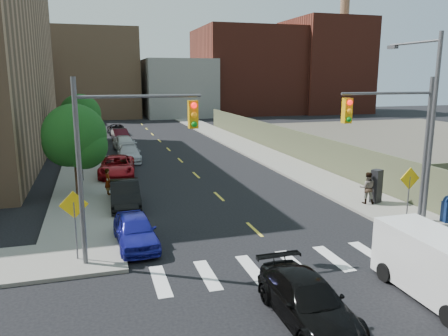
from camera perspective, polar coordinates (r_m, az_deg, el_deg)
ground at (r=14.11m, az=16.11°, el=-18.37°), size 160.00×160.00×0.00m
sidewalk_nw at (r=52.09m, az=-17.47°, el=3.65°), size 3.50×73.00×0.15m
sidewalk_ne at (r=54.11m, az=-0.81°, el=4.49°), size 3.50×73.00×0.15m
fence_north at (r=41.94m, az=6.70°, el=3.88°), size 0.12×44.00×2.50m
gravel_lot at (r=53.64m, az=24.19°, el=3.33°), size 36.00×42.00×0.06m
bg_bldg_midwest at (r=82.13m, az=-16.38°, el=11.72°), size 14.00×16.00×15.00m
bg_bldg_center at (r=81.52m, az=-6.22°, el=10.36°), size 12.00×16.00×10.00m
bg_bldg_east at (r=87.07m, az=2.80°, el=12.48°), size 18.00×18.00×16.00m
bg_bldg_fareast at (r=91.87m, az=12.93°, el=12.79°), size 14.00×16.00×18.00m
smokestack at (r=94.13m, az=15.28°, el=15.70°), size 1.80×1.80×28.00m
signal_nw at (r=16.34m, az=-13.24°, el=2.84°), size 4.59×0.30×7.00m
signal_ne at (r=20.79m, az=21.88°, el=4.18°), size 4.59×0.30×7.00m
streetlight_ne at (r=22.83m, az=25.01°, el=6.28°), size 0.25×3.70×9.00m
warn_sign_nw at (r=17.38m, az=-18.96°, el=-5.54°), size 1.06×0.06×2.83m
warn_sign_ne at (r=22.37m, az=23.04°, el=-2.04°), size 1.06×0.06×2.83m
warn_sign_midwest at (r=30.55m, az=-18.11°, el=1.83°), size 1.06×0.06×2.83m
tree_west_near at (r=26.43m, az=-18.92°, el=3.55°), size 3.66×3.64×5.52m
tree_west_far at (r=41.33m, az=-18.23°, el=6.37°), size 3.66×3.64×5.52m
parked_car_blue at (r=18.84m, az=-11.51°, el=-7.99°), size 1.81×4.08×1.36m
parked_car_black at (r=24.36m, az=-12.80°, el=-3.38°), size 1.67×4.44×1.45m
parked_car_red at (r=32.03m, az=-13.81°, el=0.21°), size 2.91×5.46×1.46m
parked_car_silver at (r=37.50m, az=-12.29°, el=1.86°), size 2.10×4.73×1.35m
parked_car_white at (r=42.86m, az=-12.88°, el=3.19°), size 2.21×4.68×1.55m
parked_car_maroon at (r=48.90m, az=-13.38°, el=4.13°), size 1.87×4.44×1.43m
parked_car_grey at (r=55.59m, az=-13.81°, el=4.92°), size 2.34×4.63×1.25m
black_sedan at (r=13.42m, az=10.85°, el=-16.62°), size 1.84×4.47×1.29m
cargo_van at (r=15.86m, az=25.94°, el=-11.22°), size 1.95×4.59×2.09m
mailbox at (r=23.59m, az=27.24°, el=-4.81°), size 0.55×0.43×1.28m
payphone at (r=25.53m, az=19.27°, el=-2.25°), size 0.68×0.62×1.85m
pedestrian_west at (r=26.63m, az=-14.91°, el=-1.71°), size 0.50×0.65×1.58m
pedestrian_east at (r=25.18m, az=18.19°, el=-2.48°), size 1.05×0.95×1.75m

